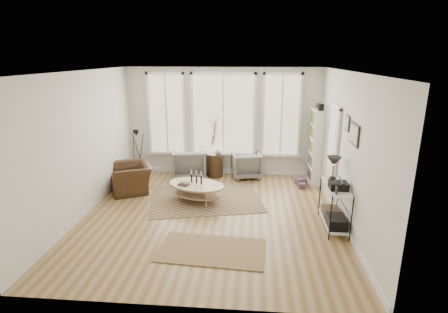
# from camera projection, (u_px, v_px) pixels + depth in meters

# --- Properties ---
(room) EXTENTS (5.50, 5.54, 2.90)m
(room) POSITION_uv_depth(u_px,v_px,m) (212.00, 148.00, 6.85)
(room) COLOR #A07F50
(room) RESTS_ON ground
(bay_window) EXTENTS (4.14, 0.12, 2.24)m
(bay_window) POSITION_uv_depth(u_px,v_px,m) (223.00, 116.00, 9.37)
(bay_window) COLOR #C8BA80
(bay_window) RESTS_ON ground
(door) EXTENTS (0.09, 1.06, 2.22)m
(door) POSITION_uv_depth(u_px,v_px,m) (332.00, 151.00, 7.80)
(door) COLOR silver
(door) RESTS_ON ground
(bookcase) EXTENTS (0.31, 0.85, 2.06)m
(bookcase) POSITION_uv_depth(u_px,v_px,m) (317.00, 146.00, 8.89)
(bookcase) COLOR white
(bookcase) RESTS_ON ground
(low_shelf) EXTENTS (0.38, 1.08, 1.30)m
(low_shelf) POSITION_uv_depth(u_px,v_px,m) (335.00, 202.00, 6.60)
(low_shelf) COLOR white
(low_shelf) RESTS_ON ground
(wall_art) EXTENTS (0.04, 0.88, 0.44)m
(wall_art) POSITION_uv_depth(u_px,v_px,m) (352.00, 131.00, 6.23)
(wall_art) COLOR black
(wall_art) RESTS_ON ground
(rug_main) EXTENTS (2.83, 2.36, 0.01)m
(rug_main) POSITION_uv_depth(u_px,v_px,m) (205.00, 199.00, 8.04)
(rug_main) COLOR brown
(rug_main) RESTS_ON ground
(rug_runner) EXTENTS (1.86, 1.12, 0.01)m
(rug_runner) POSITION_uv_depth(u_px,v_px,m) (212.00, 250.00, 5.91)
(rug_runner) COLOR brown
(rug_runner) RESTS_ON ground
(coffee_table) EXTENTS (1.53, 1.26, 0.61)m
(coffee_table) POSITION_uv_depth(u_px,v_px,m) (196.00, 188.00, 7.83)
(coffee_table) COLOR tan
(coffee_table) RESTS_ON ground
(armchair_left) EXTENTS (1.02, 1.04, 0.80)m
(armchair_left) POSITION_uv_depth(u_px,v_px,m) (189.00, 163.00, 9.36)
(armchair_left) COLOR slate
(armchair_left) RESTS_ON ground
(armchair_right) EXTENTS (0.88, 0.90, 0.69)m
(armchair_right) POSITION_uv_depth(u_px,v_px,m) (246.00, 165.00, 9.42)
(armchair_right) COLOR slate
(armchair_right) RESTS_ON ground
(side_table) EXTENTS (0.42, 0.42, 1.78)m
(side_table) POSITION_uv_depth(u_px,v_px,m) (215.00, 146.00, 9.34)
(side_table) COLOR #3D2716
(side_table) RESTS_ON ground
(vase) EXTENTS (0.25, 0.25, 0.23)m
(vase) POSITION_uv_depth(u_px,v_px,m) (218.00, 150.00, 9.36)
(vase) COLOR silver
(vase) RESTS_ON side_table
(accent_chair) EXTENTS (1.32, 1.26, 0.67)m
(accent_chair) POSITION_uv_depth(u_px,v_px,m) (131.00, 178.00, 8.46)
(accent_chair) COLOR #3D2716
(accent_chair) RESTS_ON ground
(tripod_camera) EXTENTS (0.46, 0.46, 1.32)m
(tripod_camera) POSITION_uv_depth(u_px,v_px,m) (138.00, 156.00, 9.31)
(tripod_camera) COLOR black
(tripod_camera) RESTS_ON ground
(book_stack_near) EXTENTS (0.28, 0.32, 0.18)m
(book_stack_near) POSITION_uv_depth(u_px,v_px,m) (301.00, 181.00, 8.90)
(book_stack_near) COLOR maroon
(book_stack_near) RESTS_ON ground
(book_stack_far) EXTENTS (0.17, 0.21, 0.14)m
(book_stack_far) POSITION_uv_depth(u_px,v_px,m) (302.00, 185.00, 8.69)
(book_stack_far) COLOR maroon
(book_stack_far) RESTS_ON ground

